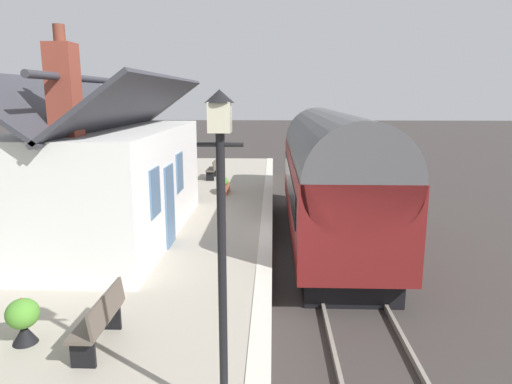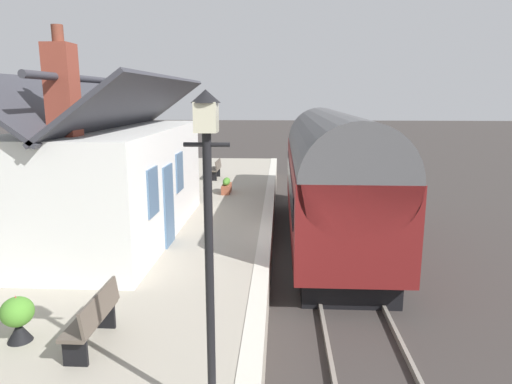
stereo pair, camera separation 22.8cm
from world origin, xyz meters
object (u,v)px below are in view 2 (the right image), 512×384
Objects in this scene: planter_edge_near at (167,178)px; lamp_post_platform at (208,201)px; bench_near_building at (216,169)px; station_building at (112,178)px; planter_bench_right at (227,186)px; planter_edge_far at (18,317)px; planter_by_door at (155,170)px; train at (332,177)px; planter_under_sign at (184,176)px; bench_platform_end at (94,317)px.

planter_edge_near is 0.23× the size of lamp_post_platform.
station_building is at bearing 169.93° from bench_near_building.
planter_edge_far reaches higher than planter_bench_right.
station_building reaches higher than planter_by_door.
bench_near_building is 1.36× the size of planter_bench_right.
planter_by_door is at bearing 25.37° from planter_edge_near.
lamp_post_platform is at bearing 166.02° from train.
planter_by_door is (-0.43, 2.78, -0.02)m from bench_near_building.
lamp_post_platform reaches higher than planter_bench_right.
planter_edge_far is at bearing -178.79° from planter_under_sign.
station_building reaches higher than bench_platform_end.
planter_under_sign is 0.24× the size of lamp_post_platform.
planter_under_sign is at bearing 118.28° from bench_near_building.
planter_edge_near is (-2.03, 0.27, 0.23)m from planter_under_sign.
planter_under_sign is at bearing -103.00° from planter_by_door.
station_building is 6.21m from bench_platform_end.
bench_platform_end is (-8.35, 4.54, -0.77)m from train.
planter_edge_far is at bearing 175.77° from bench_near_building.
train reaches higher than planter_by_door.
train reaches higher than planter_under_sign.
planter_bench_right is 1.32× the size of planter_edge_far.
bench_platform_end is at bearing -173.69° from planter_under_sign.
bench_near_building is 1.50× the size of planter_under_sign.
train is 11.55× the size of planter_under_sign.
planter_by_door is at bearing 17.46° from lamp_post_platform.
bench_platform_end is 14.19m from planter_under_sign.
lamp_post_platform is at bearing -174.07° from planter_bench_right.
planter_bench_right is at bearing -137.01° from planter_under_sign.
planter_by_door is at bearing 98.76° from bench_near_building.
planter_edge_far is (-8.27, 5.80, -0.85)m from train.
station_building reaches higher than bench_near_building.
planter_edge_near is 1.14× the size of planter_edge_far.
bench_near_building is 1.59m from planter_under_sign.
station_building is at bearing 178.55° from planter_under_sign.
lamp_post_platform is at bearing -115.81° from planter_edge_far.
planter_edge_near reaches higher than planter_under_sign.
bench_platform_end is (-5.85, -1.77, -1.14)m from station_building.
bench_near_building is 3.30m from planter_bench_right.
bench_platform_end reaches higher than planter_edge_far.
train is 8.07m from bench_near_building.
lamp_post_platform is (-7.39, -3.84, 1.10)m from station_building.
bench_platform_end is 1.70× the size of planter_by_door.
planter_edge_far is 4.37m from lamp_post_platform.
train is 1.33× the size of station_building.
planter_under_sign is at bearing 46.65° from train.
planter_edge_far reaches higher than planter_under_sign.
bench_platform_end is at bearing -179.35° from bench_near_building.
planter_edge_near is at bearing 81.10° from planter_bench_right.
bench_near_building is (14.85, 0.17, 0.00)m from bench_platform_end.
planter_by_door is 4.57m from planter_bench_right.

